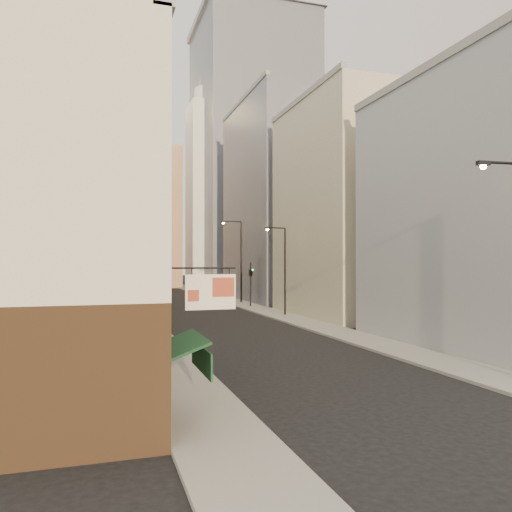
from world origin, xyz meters
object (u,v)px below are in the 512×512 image
(clock_tower, at_px, (143,201))
(streetlamp_mid, at_px, (283,266))
(white_tower, at_px, (210,189))
(traffic_light_left, at_px, (129,278))
(traffic_light_right, at_px, (251,272))
(streetlamp_far, at_px, (239,256))

(clock_tower, distance_m, streetlamp_mid, 62.33)
(white_tower, height_order, traffic_light_left, white_tower)
(traffic_light_left, relative_size, traffic_light_right, 1.00)
(white_tower, relative_size, streetlamp_far, 4.09)
(streetlamp_far, xyz_separation_m, traffic_light_right, (-0.24, -5.59, -1.88))
(clock_tower, bearing_deg, streetlamp_far, -80.23)
(clock_tower, relative_size, streetlamp_far, 4.42)
(streetlamp_far, xyz_separation_m, traffic_light_left, (-13.56, -6.14, -2.38))
(traffic_light_right, bearing_deg, clock_tower, -84.67)
(white_tower, bearing_deg, streetlamp_far, -95.92)
(white_tower, distance_m, streetlamp_far, 33.83)
(streetlamp_mid, xyz_separation_m, traffic_light_right, (-0.18, 9.77, -0.84))
(clock_tower, height_order, white_tower, clock_tower)
(clock_tower, bearing_deg, traffic_light_right, -81.56)
(white_tower, bearing_deg, streetlamp_mid, -94.04)
(clock_tower, height_order, traffic_light_left, clock_tower)
(traffic_light_right, bearing_deg, traffic_light_left, -0.76)
(clock_tower, xyz_separation_m, streetlamp_mid, (7.72, -60.50, -12.88))
(streetlamp_mid, bearing_deg, traffic_light_right, 84.39)
(traffic_light_left, distance_m, traffic_light_right, 13.34)
(clock_tower, xyz_separation_m, streetlamp_far, (7.77, -45.14, -11.84))
(white_tower, xyz_separation_m, traffic_light_left, (-16.79, -37.28, -15.19))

